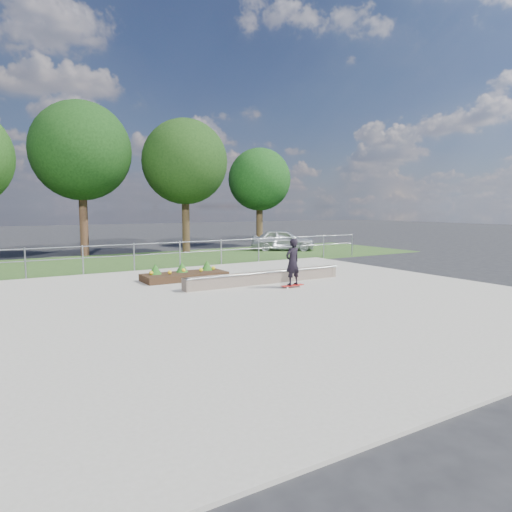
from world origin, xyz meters
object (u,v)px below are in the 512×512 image
(skateboarder, at_px, (293,262))
(parked_car, at_px, (283,240))
(grind_ledge, at_px, (266,277))
(planter_bed, at_px, (184,274))

(skateboarder, xyz_separation_m, parked_car, (7.22, 10.98, -0.24))
(skateboarder, height_order, parked_car, skateboarder)
(grind_ledge, relative_size, skateboarder, 3.74)
(skateboarder, bearing_deg, parked_car, 56.68)
(parked_car, bearing_deg, planter_bed, 163.15)
(planter_bed, xyz_separation_m, skateboarder, (2.39, -3.35, 0.65))
(planter_bed, bearing_deg, grind_ledge, -46.26)
(grind_ledge, bearing_deg, parked_car, 52.56)
(grind_ledge, bearing_deg, skateboarder, -75.85)
(skateboarder, relative_size, parked_car, 0.42)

